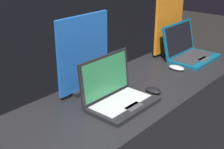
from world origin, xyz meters
name	(u,v)px	position (x,y,z in m)	size (l,w,h in m)	color
laptop_middle	(116,93)	(-0.01, 0.26, 1.00)	(0.37, 0.26, 0.25)	black
mouse_middle	(153,90)	(0.22, 0.19, 0.96)	(0.06, 0.10, 0.03)	black
promo_stand_middle	(84,56)	(-0.01, 0.50, 1.15)	(0.37, 0.07, 0.44)	black
laptop_back	(189,50)	(0.89, 0.33, 1.00)	(0.39, 0.30, 0.25)	#0F5170
mouse_back	(177,68)	(0.62, 0.27, 0.96)	(0.07, 0.11, 0.03)	#B2B2B7
promo_stand_back	(169,21)	(0.89, 0.51, 1.20)	(0.35, 0.07, 0.53)	black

